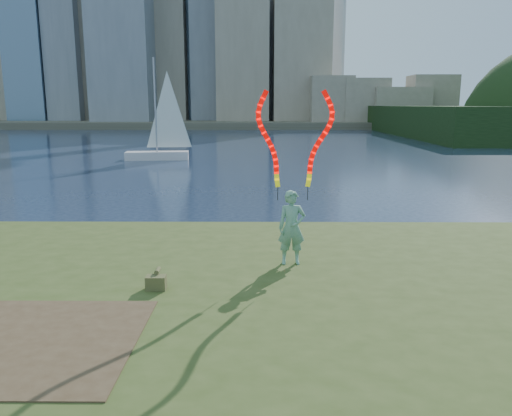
{
  "coord_description": "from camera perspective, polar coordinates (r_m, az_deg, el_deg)",
  "views": [
    {
      "loc": [
        1.18,
        -9.85,
        4.17
      ],
      "look_at": [
        1.09,
        1.0,
        1.92
      ],
      "focal_mm": 35.0,
      "sensor_mm": 36.0,
      "label": 1
    }
  ],
  "objects": [
    {
      "name": "woman_with_ribbons",
      "position": [
        10.57,
        4.17,
        1.04
      ],
      "size": [
        2.04,
        0.41,
        3.99
      ],
      "rotation": [
        0.0,
        0.0,
        0.05
      ],
      "color": "#1C7448",
      "rests_on": "grassy_knoll"
    },
    {
      "name": "canvas_bag",
      "position": [
        9.55,
        -11.34,
        -8.26
      ],
      "size": [
        0.37,
        0.42,
        0.35
      ],
      "rotation": [
        0.0,
        0.0,
        0.02
      ],
      "color": "#4D4A27",
      "rests_on": "grassy_knoll"
    },
    {
      "name": "dirt_patch",
      "position": [
        8.18,
        -24.73,
        -13.67
      ],
      "size": [
        3.2,
        3.0,
        0.02
      ],
      "primitive_type": "cube",
      "color": "#47331E",
      "rests_on": "grassy_knoll"
    },
    {
      "name": "grassy_knoll",
      "position": [
        8.55,
        -7.78,
        -15.0
      ],
      "size": [
        20.0,
        18.0,
        0.8
      ],
      "color": "#394819",
      "rests_on": "ground"
    },
    {
      "name": "far_shore",
      "position": [
        104.92,
        -0.21,
        9.76
      ],
      "size": [
        320.0,
        40.0,
        1.2
      ],
      "primitive_type": "cube",
      "color": "#4C4737",
      "rests_on": "ground"
    },
    {
      "name": "ground",
      "position": [
        10.76,
        -5.99,
        -11.14
      ],
      "size": [
        320.0,
        320.0,
        0.0
      ],
      "primitive_type": "plane",
      "color": "#18243C",
      "rests_on": "ground"
    },
    {
      "name": "sailboat",
      "position": [
        39.44,
        -10.9,
        7.36
      ],
      "size": [
        5.12,
        2.01,
        7.69
      ],
      "rotation": [
        0.0,
        0.0,
        0.1
      ],
      "color": "silver",
      "rests_on": "ground"
    }
  ]
}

